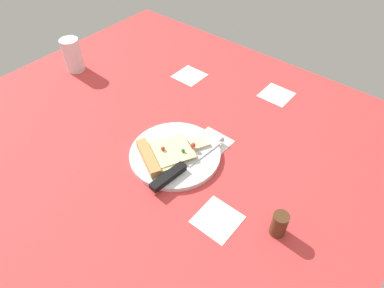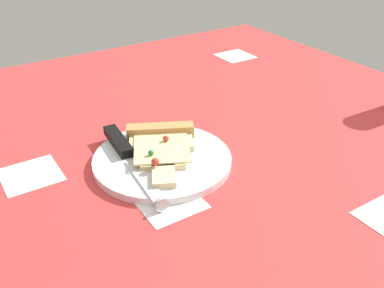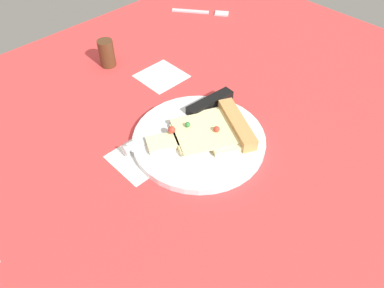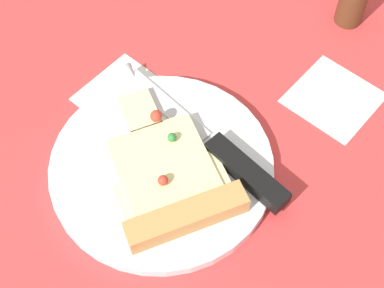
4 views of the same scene
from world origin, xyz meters
TOP-DOWN VIEW (x-y plane):
  - ground_plane at (0.02, -0.00)cm, footprint 119.99×119.99cm
  - plate at (2.19, -8.01)cm, footprint 23.16×23.16cm
  - pizza_slice at (-0.12, -6.86)cm, footprint 19.05×15.00cm
  - knife at (-0.71, -12.97)cm, footprint 24.09×4.30cm

SIDE VIEW (x-z plane):
  - ground_plane at x=0.02cm, z-range -3.00..0.00cm
  - plate at x=2.19cm, z-range 0.00..1.28cm
  - knife at x=-0.71cm, z-range 0.66..3.11cm
  - pizza_slice at x=-0.12cm, z-range 0.78..3.35cm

